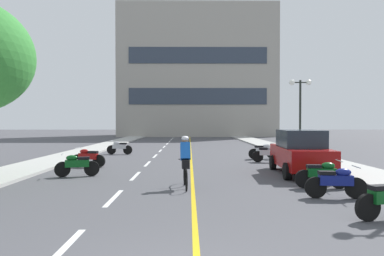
# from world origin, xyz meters

# --- Properties ---
(ground_plane) EXTENTS (140.00, 140.00, 0.00)m
(ground_plane) POSITION_xyz_m (0.00, 21.00, 0.00)
(ground_plane) COLOR #47474C
(curb_left) EXTENTS (2.40, 72.00, 0.12)m
(curb_left) POSITION_xyz_m (-7.20, 24.00, 0.06)
(curb_left) COLOR #A8A8A3
(curb_left) RESTS_ON ground
(curb_right) EXTENTS (2.40, 72.00, 0.12)m
(curb_right) POSITION_xyz_m (7.20, 24.00, 0.06)
(curb_right) COLOR #A8A8A3
(curb_right) RESTS_ON ground
(lane_dash_0) EXTENTS (0.14, 2.20, 0.01)m
(lane_dash_0) POSITION_xyz_m (-2.00, 2.00, 0.00)
(lane_dash_0) COLOR silver
(lane_dash_0) RESTS_ON ground
(lane_dash_1) EXTENTS (0.14, 2.20, 0.01)m
(lane_dash_1) POSITION_xyz_m (-2.00, 6.00, 0.00)
(lane_dash_1) COLOR silver
(lane_dash_1) RESTS_ON ground
(lane_dash_2) EXTENTS (0.14, 2.20, 0.01)m
(lane_dash_2) POSITION_xyz_m (-2.00, 10.00, 0.00)
(lane_dash_2) COLOR silver
(lane_dash_2) RESTS_ON ground
(lane_dash_3) EXTENTS (0.14, 2.20, 0.01)m
(lane_dash_3) POSITION_xyz_m (-2.00, 14.00, 0.00)
(lane_dash_3) COLOR silver
(lane_dash_3) RESTS_ON ground
(lane_dash_4) EXTENTS (0.14, 2.20, 0.01)m
(lane_dash_4) POSITION_xyz_m (-2.00, 18.00, 0.00)
(lane_dash_4) COLOR silver
(lane_dash_4) RESTS_ON ground
(lane_dash_5) EXTENTS (0.14, 2.20, 0.01)m
(lane_dash_5) POSITION_xyz_m (-2.00, 22.00, 0.00)
(lane_dash_5) COLOR silver
(lane_dash_5) RESTS_ON ground
(lane_dash_6) EXTENTS (0.14, 2.20, 0.01)m
(lane_dash_6) POSITION_xyz_m (-2.00, 26.00, 0.00)
(lane_dash_6) COLOR silver
(lane_dash_6) RESTS_ON ground
(lane_dash_7) EXTENTS (0.14, 2.20, 0.01)m
(lane_dash_7) POSITION_xyz_m (-2.00, 30.00, 0.00)
(lane_dash_7) COLOR silver
(lane_dash_7) RESTS_ON ground
(lane_dash_8) EXTENTS (0.14, 2.20, 0.01)m
(lane_dash_8) POSITION_xyz_m (-2.00, 34.00, 0.00)
(lane_dash_8) COLOR silver
(lane_dash_8) RESTS_ON ground
(lane_dash_9) EXTENTS (0.14, 2.20, 0.01)m
(lane_dash_9) POSITION_xyz_m (-2.00, 38.00, 0.00)
(lane_dash_9) COLOR silver
(lane_dash_9) RESTS_ON ground
(lane_dash_10) EXTENTS (0.14, 2.20, 0.01)m
(lane_dash_10) POSITION_xyz_m (-2.00, 42.00, 0.00)
(lane_dash_10) COLOR silver
(lane_dash_10) RESTS_ON ground
(lane_dash_11) EXTENTS (0.14, 2.20, 0.01)m
(lane_dash_11) POSITION_xyz_m (-2.00, 46.00, 0.00)
(lane_dash_11) COLOR silver
(lane_dash_11) RESTS_ON ground
(centre_line_yellow) EXTENTS (0.12, 66.00, 0.01)m
(centre_line_yellow) POSITION_xyz_m (0.25, 24.00, 0.00)
(centre_line_yellow) COLOR gold
(centre_line_yellow) RESTS_ON ground
(office_building) EXTENTS (23.02, 10.01, 19.09)m
(office_building) POSITION_xyz_m (1.37, 49.95, 9.54)
(office_building) COLOR #9E998E
(office_building) RESTS_ON ground
(street_lamp_mid) EXTENTS (1.46, 0.36, 4.78)m
(street_lamp_mid) POSITION_xyz_m (7.40, 18.86, 3.65)
(street_lamp_mid) COLOR black
(street_lamp_mid) RESTS_ON curb_right
(parked_car_near) EXTENTS (2.10, 4.28, 1.82)m
(parked_car_near) POSITION_xyz_m (4.69, 10.37, 0.92)
(parked_car_near) COLOR black
(parked_car_near) RESTS_ON ground
(motorcycle_1) EXTENTS (1.70, 0.60, 0.92)m
(motorcycle_1) POSITION_xyz_m (4.26, 5.88, 0.47)
(motorcycle_1) COLOR black
(motorcycle_1) RESTS_ON ground
(motorcycle_2) EXTENTS (1.70, 0.60, 0.92)m
(motorcycle_2) POSITION_xyz_m (4.42, 7.33, 0.47)
(motorcycle_2) COLOR black
(motorcycle_2) RESTS_ON ground
(motorcycle_3) EXTENTS (1.67, 0.68, 0.92)m
(motorcycle_3) POSITION_xyz_m (-4.28, 9.87, 0.47)
(motorcycle_3) COLOR black
(motorcycle_3) RESTS_ON ground
(motorcycle_4) EXTENTS (1.69, 0.63, 0.92)m
(motorcycle_4) POSITION_xyz_m (-4.68, 12.73, 0.47)
(motorcycle_4) COLOR black
(motorcycle_4) RESTS_ON ground
(motorcycle_5) EXTENTS (1.70, 0.60, 0.92)m
(motorcycle_5) POSITION_xyz_m (4.34, 14.58, 0.47)
(motorcycle_5) COLOR black
(motorcycle_5) RESTS_ON ground
(motorcycle_6) EXTENTS (1.70, 0.60, 0.92)m
(motorcycle_6) POSITION_xyz_m (4.43, 16.30, 0.47)
(motorcycle_6) COLOR black
(motorcycle_6) RESTS_ON ground
(motorcycle_7) EXTENTS (1.70, 0.60, 0.92)m
(motorcycle_7) POSITION_xyz_m (-4.47, 19.17, 0.47)
(motorcycle_7) COLOR black
(motorcycle_7) RESTS_ON ground
(cyclist_rider) EXTENTS (0.42, 1.77, 1.71)m
(cyclist_rider) POSITION_xyz_m (0.01, 7.52, 0.89)
(cyclist_rider) COLOR black
(cyclist_rider) RESTS_ON ground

